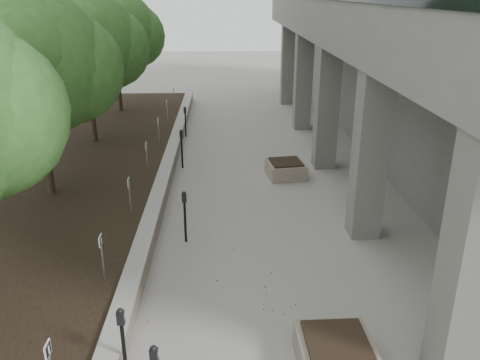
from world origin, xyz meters
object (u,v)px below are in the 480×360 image
object	(u,v)px
planter_front	(335,353)
parking_meter_2	(124,345)
crabapple_tree_5	(115,50)
parking_meter_3	(185,217)
crabapple_tree_4	(87,67)
crabapple_tree_3	(37,95)
parking_meter_4	(182,149)
parking_meter_5	(185,122)
planter_back	(286,169)

from	to	relation	value
planter_front	parking_meter_2	bearing A→B (deg)	-176.74
crabapple_tree_5	parking_meter_3	world-z (taller)	crabapple_tree_5
crabapple_tree_4	crabapple_tree_5	bearing A→B (deg)	90.00
planter_front	crabapple_tree_3	bearing A→B (deg)	134.83
crabapple_tree_5	parking_meter_4	distance (m)	8.18
crabapple_tree_3	parking_meter_3	bearing A→B (deg)	-30.45
parking_meter_5	planter_back	distance (m)	5.95
crabapple_tree_3	parking_meter_2	world-z (taller)	crabapple_tree_3
parking_meter_3	planter_back	size ratio (longest dim) A/B	1.15
crabapple_tree_5	planter_front	bearing A→B (deg)	-68.50
parking_meter_2	planter_front	distance (m)	3.30
planter_front	planter_back	world-z (taller)	planter_front
crabapple_tree_5	parking_meter_2	size ratio (longest dim) A/B	4.08
crabapple_tree_5	planter_front	xyz separation A→B (m)	(6.52, -16.56, -2.85)
crabapple_tree_4	parking_meter_3	size ratio (longest dim) A/B	4.16
parking_meter_2	parking_meter_3	bearing A→B (deg)	82.62
parking_meter_5	crabapple_tree_4	bearing A→B (deg)	-145.49
crabapple_tree_4	parking_meter_5	distance (m)	4.47
planter_back	parking_meter_3	bearing A→B (deg)	-124.30
parking_meter_2	parking_meter_3	xyz separation A→B (m)	(0.61, 4.48, -0.01)
planter_back	crabapple_tree_3	bearing A→B (deg)	-163.40
parking_meter_2	planter_back	size ratio (longest dim) A/B	1.17
parking_meter_4	parking_meter_5	world-z (taller)	parking_meter_4
crabapple_tree_4	parking_meter_5	bearing A→B (deg)	28.90
parking_meter_3	crabapple_tree_4	bearing A→B (deg)	110.76
crabapple_tree_3	crabapple_tree_5	bearing A→B (deg)	90.00
planter_back	parking_meter_2	bearing A→B (deg)	-111.96
crabapple_tree_3	planter_back	distance (m)	7.63
crabapple_tree_3	parking_meter_5	bearing A→B (deg)	64.44
crabapple_tree_5	parking_meter_4	size ratio (longest dim) A/B	4.03
crabapple_tree_4	planter_front	distance (m)	13.58
parking_meter_3	planter_back	xyz separation A→B (m)	(2.93, 4.29, -0.39)
crabapple_tree_4	parking_meter_4	world-z (taller)	crabapple_tree_4
parking_meter_3	parking_meter_5	bearing A→B (deg)	86.64
parking_meter_2	planter_front	world-z (taller)	parking_meter_2
parking_meter_4	crabapple_tree_4	bearing A→B (deg)	146.03
crabapple_tree_3	parking_meter_4	size ratio (longest dim) A/B	4.03
crabapple_tree_3	crabapple_tree_4	bearing A→B (deg)	90.00
crabapple_tree_5	planter_front	world-z (taller)	crabapple_tree_5
parking_meter_3	parking_meter_4	size ratio (longest dim) A/B	0.97
crabapple_tree_4	planter_front	size ratio (longest dim) A/B	4.65
parking_meter_2	parking_meter_4	bearing A→B (deg)	89.52
crabapple_tree_4	planter_front	xyz separation A→B (m)	(6.52, -11.56, -2.85)
planter_front	parking_meter_4	bearing A→B (deg)	108.18
parking_meter_4	planter_back	bearing A→B (deg)	-18.80
crabapple_tree_5	parking_meter_2	bearing A→B (deg)	-79.02
planter_back	crabapple_tree_4	bearing A→B (deg)	156.31
crabapple_tree_4	parking_meter_5	world-z (taller)	crabapple_tree_4
crabapple_tree_5	parking_meter_4	xyz separation A→B (m)	(3.39, -7.03, -2.45)
parking_meter_5	crabapple_tree_3	bearing A→B (deg)	-109.95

